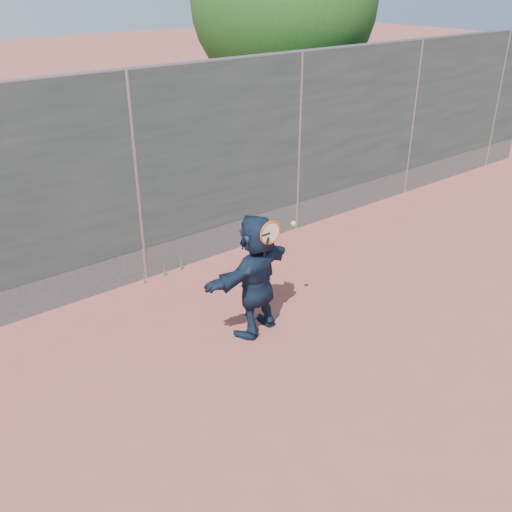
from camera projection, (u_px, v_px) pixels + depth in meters
ground at (305, 402)px, 6.05m from camera, size 80.00×80.00×0.00m
player at (256, 275)px, 6.94m from camera, size 1.53×0.79×1.57m
ball_ground at (272, 239)px, 9.68m from camera, size 0.07×0.07×0.07m
fence at (136, 177)px, 7.81m from camera, size 20.00×0.06×3.03m
swing_action at (272, 233)px, 6.59m from camera, size 0.61×0.16×0.51m
tree_right at (289, 7)px, 11.13m from camera, size 3.78×3.60×5.39m
weed_clump at (167, 267)px, 8.54m from camera, size 0.68×0.07×0.30m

